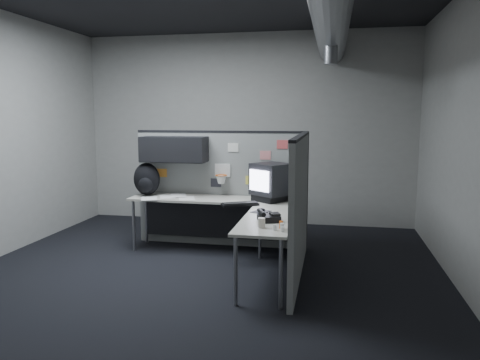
% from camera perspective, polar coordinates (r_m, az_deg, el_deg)
% --- Properties ---
extents(room, '(5.62, 5.62, 3.22)m').
position_cam_1_polar(room, '(5.14, 1.20, 10.70)').
color(room, black).
rests_on(room, ground).
extents(partition_back, '(2.44, 0.42, 1.63)m').
position_cam_1_polar(partition_back, '(6.57, -3.91, 0.49)').
color(partition_back, gray).
rests_on(partition_back, ground).
extents(partition_right, '(0.07, 2.23, 1.63)m').
position_cam_1_polar(partition_right, '(5.38, 7.28, -3.16)').
color(partition_right, gray).
rests_on(partition_right, ground).
extents(desk, '(2.31, 2.11, 0.73)m').
position_cam_1_polar(desk, '(6.03, -1.52, -3.88)').
color(desk, '#B2AFA0').
rests_on(desk, ground).
extents(monitor, '(0.60, 0.60, 0.49)m').
position_cam_1_polar(monitor, '(6.12, 3.86, -0.19)').
color(monitor, black).
rests_on(monitor, desk).
extents(keyboard, '(0.48, 0.36, 0.04)m').
position_cam_1_polar(keyboard, '(5.81, -0.00, -2.95)').
color(keyboard, black).
rests_on(keyboard, desk).
extents(mouse, '(0.24, 0.26, 0.05)m').
position_cam_1_polar(mouse, '(5.45, 2.58, -3.74)').
color(mouse, black).
rests_on(mouse, desk).
extents(phone, '(0.28, 0.30, 0.11)m').
position_cam_1_polar(phone, '(4.99, 3.48, -4.54)').
color(phone, black).
rests_on(phone, desk).
extents(bottles, '(0.12, 0.17, 0.08)m').
position_cam_1_polar(bottles, '(4.63, 4.92, -5.68)').
color(bottles, silver).
rests_on(bottles, desk).
extents(cup, '(0.09, 0.09, 0.10)m').
position_cam_1_polar(cup, '(4.70, 2.64, -5.24)').
color(cup, '#BBB3A5').
rests_on(cup, desk).
extents(papers, '(0.78, 0.64, 0.01)m').
position_cam_1_polar(papers, '(6.43, -8.46, -2.09)').
color(papers, white).
rests_on(papers, desk).
extents(backpack, '(0.39, 0.36, 0.46)m').
position_cam_1_polar(backpack, '(6.63, -11.32, 0.04)').
color(backpack, black).
rests_on(backpack, desk).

